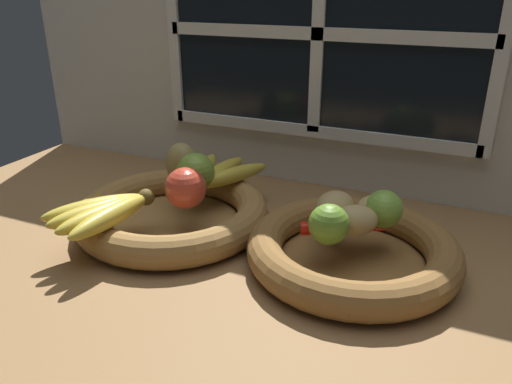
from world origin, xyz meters
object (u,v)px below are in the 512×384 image
potato_large (355,220)px  fruit_bowl_left (173,213)px  lime_far (384,209)px  chili_pepper (346,229)px  lime_near (329,224)px  banana_bunch_back (218,173)px  potato_back (377,210)px  pear_brown (182,164)px  banana_bunch_front (104,212)px  fruit_bowl_right (353,250)px  potato_oblong (335,207)px  apple_green_back (196,172)px  apple_red_right (186,188)px

potato_large → fruit_bowl_left: bearing=180.0°
lime_far → chili_pepper: size_ratio=0.44×
lime_near → banana_bunch_back: bearing=149.6°
banana_bunch_back → potato_back: 31.52cm
pear_brown → lime_near: 32.88cm
banana_bunch_front → lime_far: 43.35cm
banana_bunch_back → potato_back: potato_back is taller
fruit_bowl_right → potato_oblong: 7.23cm
apple_green_back → potato_back: 32.39cm
chili_pepper → fruit_bowl_left: bearing=155.8°
potato_oblong → potato_back: potato_oblong is taller
banana_bunch_back → lime_near: bearing=-30.4°
banana_bunch_back → potato_oblong: size_ratio=2.30×
pear_brown → fruit_bowl_left: bearing=-75.5°
fruit_bowl_right → lime_far: lime_far is taller
potato_large → lime_near: 5.15cm
fruit_bowl_left → apple_red_right: apple_red_right is taller
apple_red_right → lime_near: bearing=-5.1°
lime_far → fruit_bowl_left: bearing=-173.2°
apple_red_right → banana_bunch_front: bearing=-133.4°
fruit_bowl_right → apple_green_back: 31.27cm
apple_red_right → lime_near: size_ratio=1.16×
banana_bunch_front → potato_oblong: bearing=23.9°
apple_red_right → potato_back: (30.09, 6.80, -1.15)cm
fruit_bowl_right → apple_red_right: size_ratio=4.70×
fruit_bowl_left → chili_pepper: 31.33cm
lime_near → chili_pepper: (1.75, 3.18, -1.92)cm
pear_brown → potato_large: size_ratio=1.19×
banana_bunch_front → lime_near: size_ratio=3.06×
apple_red_right → potato_oblong: bearing=11.9°
apple_red_right → lime_near: 25.17cm
fruit_bowl_left → lime_far: 36.17cm
fruit_bowl_right → potato_large: (0.00, -0.00, 5.14)cm
apple_green_back → apple_red_right: bearing=-72.4°
banana_bunch_back → apple_red_right: bearing=-86.3°
lime_far → lime_near: bearing=-125.8°
fruit_bowl_right → apple_red_right: 28.67cm
fruit_bowl_right → banana_bunch_back: size_ratio=1.83×
apple_green_back → potato_large: bearing=-9.8°
pear_brown → apple_green_back: bearing=-20.6°
potato_large → fruit_bowl_right: bearing=90.0°
fruit_bowl_left → lime_near: size_ratio=5.70×
pear_brown → potato_oblong: (29.91, -3.54, -1.59)cm
apple_red_right → apple_green_back: size_ratio=1.00×
lime_near → apple_green_back: bearing=160.9°
pear_brown → potato_large: pear_brown is taller
apple_green_back → fruit_bowl_left: bearing=-110.6°
pear_brown → potato_oblong: pear_brown is taller
potato_oblong → lime_near: lime_near is taller
potato_large → potato_oblong: bearing=142.1°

